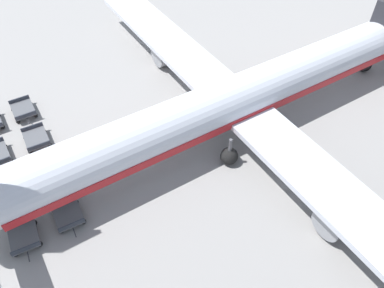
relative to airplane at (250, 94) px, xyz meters
The scene contains 8 objects.
ground_plane 13.41m from the airplane, behind, with size 500.00×500.00×0.00m, color gray.
airplane is the anchor object (origin of this frame).
baggage_dolly_row_near_col_c 18.31m from the airplane, 104.19° to the right, with size 3.15×1.90×0.92m.
baggage_dolly_row_near_col_d 18.30m from the airplane, 91.61° to the right, with size 3.21×2.08×0.92m.
baggage_dolly_row_mid_a_col_a 18.61m from the airplane, 130.71° to the right, with size 3.18×1.97×0.92m.
baggage_dolly_row_mid_a_col_b 16.70m from the airplane, 119.44° to the right, with size 3.20×2.02×0.92m.
baggage_dolly_row_mid_a_col_c 15.74m from the airplane, 105.60° to the right, with size 3.20×2.03×0.92m.
baggage_dolly_row_mid_a_col_d 15.50m from the airplane, 91.31° to the right, with size 3.20×2.03×0.92m.
Camera 1 is at (28.09, -18.33, 20.98)m, focal length 35.00 mm.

